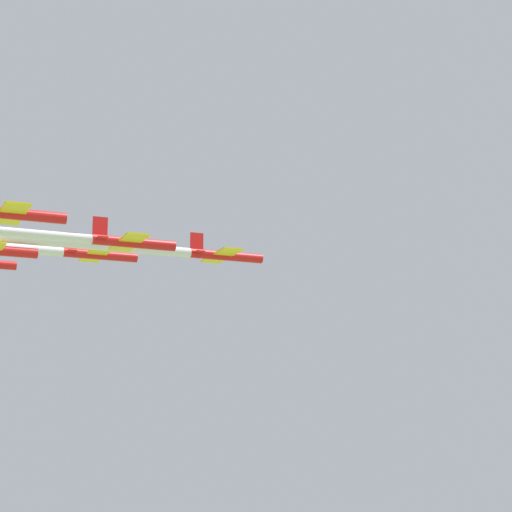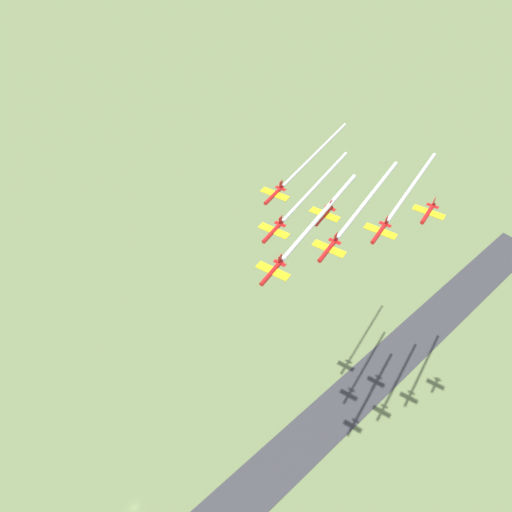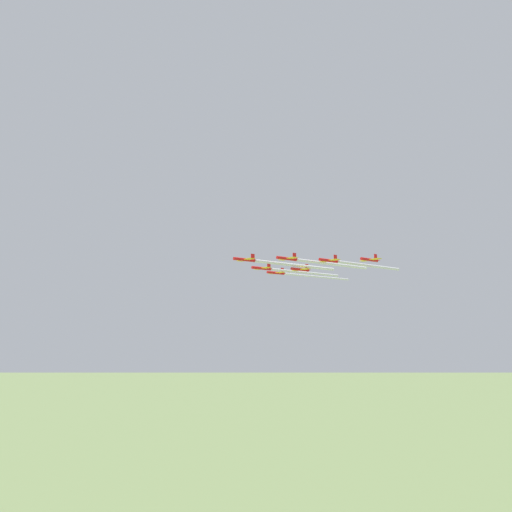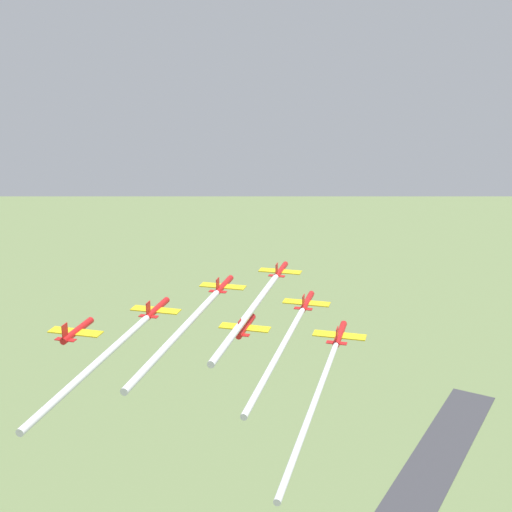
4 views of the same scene
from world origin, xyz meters
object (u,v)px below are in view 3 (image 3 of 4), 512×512
(jet_6, at_px, (370,260))
(jet_5, at_px, (276,273))
(jet_0, at_px, (245,260))
(jet_3, at_px, (329,260))
(jet_4, at_px, (301,269))
(jet_1, at_px, (287,259))
(jet_2, at_px, (262,268))

(jet_6, bearing_deg, jet_5, 18.78)
(jet_6, bearing_deg, jet_0, 59.53)
(jet_3, bearing_deg, jet_0, 59.53)
(jet_0, distance_m, jet_4, 32.71)
(jet_1, distance_m, jet_2, 19.34)
(jet_2, height_order, jet_4, jet_2)
(jet_2, xyz_separation_m, jet_3, (30.66, 12.52, 1.60))
(jet_5, bearing_deg, jet_4, -180.00)
(jet_3, height_order, jet_5, jet_3)
(jet_1, relative_size, jet_3, 1.00)
(jet_2, relative_size, jet_5, 1.00)
(jet_1, height_order, jet_5, jet_1)
(jet_4, distance_m, jet_5, 19.21)
(jet_1, bearing_deg, jet_0, 59.53)
(jet_4, relative_size, jet_6, 1.00)
(jet_6, bearing_deg, jet_4, 29.54)
(jet_2, bearing_deg, jet_6, -139.64)
(jet_1, distance_m, jet_5, 33.20)
(jet_1, xyz_separation_m, jet_5, (-26.50, 19.87, -2.29))
(jet_0, distance_m, jet_2, 19.00)
(jet_0, bearing_deg, jet_4, -90.00)
(jet_5, relative_size, jet_6, 1.00)
(jet_4, relative_size, jet_5, 1.00)
(jet_0, bearing_deg, jet_3, -120.47)
(jet_0, height_order, jet_6, jet_6)
(jet_2, bearing_deg, jet_5, -59.53)
(jet_1, relative_size, jet_5, 1.00)
(jet_0, distance_m, jet_1, 18.96)
(jet_3, bearing_deg, jet_1, 59.53)
(jet_0, relative_size, jet_4, 1.00)
(jet_0, height_order, jet_1, jet_1)
(jet_5, bearing_deg, jet_2, 120.47)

